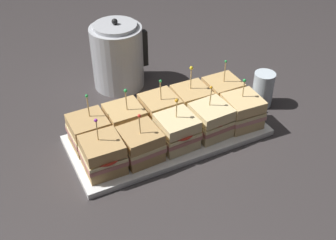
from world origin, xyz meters
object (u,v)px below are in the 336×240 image
object	(u,v)px
sandwich_front_far_left	(103,155)
sandwich_front_far_right	(242,111)
sandwich_back_far_right	(222,93)
sandwich_back_center	(160,111)
drinking_glass	(263,89)
sandwich_back_far_left	(89,132)
sandwich_front_right	(211,120)
sandwich_back_left	(125,121)
serving_platter	(168,135)
sandwich_back_right	(191,101)
sandwich_front_center	(177,131)
kettle_steel	(118,56)
sandwich_front_left	(140,144)

from	to	relation	value
sandwich_front_far_left	sandwich_front_far_right	xyz separation A→B (m)	(0.45, -0.00, -0.00)
sandwich_back_far_right	sandwich_back_center	bearing A→B (deg)	179.93
drinking_glass	sandwich_back_far_left	bearing A→B (deg)	176.20
sandwich_front_far_left	sandwich_front_right	distance (m)	0.34
sandwich_back_far_right	sandwich_front_right	bearing A→B (deg)	-135.27
sandwich_back_center	sandwich_back_left	bearing A→B (deg)	-179.39
sandwich_front_far_right	sandwich_back_far_right	distance (m)	0.11
sandwich_front_right	sandwich_back_center	world-z (taller)	sandwich_back_center
sandwich_back_far_left	drinking_glass	size ratio (longest dim) A/B	1.38
sandwich_back_far_right	sandwich_back_far_left	bearing A→B (deg)	179.59
sandwich_back_center	drinking_glass	xyz separation A→B (m)	(0.36, -0.04, -0.01)
sandwich_back_center	serving_platter	bearing A→B (deg)	-88.84
serving_platter	sandwich_back_right	xyz separation A→B (m)	(0.11, 0.06, 0.06)
sandwich_back_far_right	sandwich_front_center	bearing A→B (deg)	-153.83
kettle_steel	sandwich_front_center	bearing A→B (deg)	-87.44
sandwich_front_left	sandwich_front_right	bearing A→B (deg)	0.95
sandwich_back_right	drinking_glass	xyz separation A→B (m)	(0.25, -0.04, -0.00)
sandwich_front_left	sandwich_back_far_left	xyz separation A→B (m)	(-0.11, 0.12, 0.00)
sandwich_front_right	sandwich_front_far_right	distance (m)	0.11
serving_platter	sandwich_back_far_right	world-z (taller)	sandwich_back_far_right
serving_platter	drinking_glass	size ratio (longest dim) A/B	4.97
sandwich_front_far_right	sandwich_front_center	bearing A→B (deg)	179.25
sandwich_front_center	kettle_steel	world-z (taller)	kettle_steel
sandwich_back_left	sandwich_front_far_right	bearing A→B (deg)	-18.45
sandwich_front_left	sandwich_front_far_right	xyz separation A→B (m)	(0.34, -0.00, 0.00)
sandwich_front_far_left	sandwich_front_far_right	distance (m)	0.45
sandwich_back_right	sandwich_front_center	bearing A→B (deg)	-134.37
sandwich_front_left	drinking_glass	distance (m)	0.48
serving_platter	kettle_steel	bearing A→B (deg)	93.00
sandwich_front_left	sandwich_back_right	world-z (taller)	sandwich_back_right
serving_platter	sandwich_front_right	world-z (taller)	sandwich_front_right
sandwich_back_right	sandwich_back_far_right	size ratio (longest dim) A/B	1.01
sandwich_front_center	serving_platter	bearing A→B (deg)	89.81
sandwich_front_far_right	kettle_steel	distance (m)	0.48
sandwich_back_left	sandwich_back_far_right	size ratio (longest dim) A/B	0.98
sandwich_back_center	sandwich_front_far_left	bearing A→B (deg)	-153.12
sandwich_front_center	sandwich_back_far_left	xyz separation A→B (m)	(-0.23, 0.11, -0.00)
sandwich_back_center	kettle_steel	distance (m)	0.30
sandwich_front_left	sandwich_back_center	xyz separation A→B (m)	(0.11, 0.11, 0.00)
sandwich_back_far_left	sandwich_back_far_right	world-z (taller)	sandwich_back_far_right
sandwich_back_far_left	sandwich_back_right	world-z (taller)	sandwich_back_right
sandwich_front_right	drinking_glass	xyz separation A→B (m)	(0.25, 0.07, -0.01)
sandwich_front_far_left	sandwich_front_far_right	size ratio (longest dim) A/B	1.06
sandwich_front_center	sandwich_front_right	xyz separation A→B (m)	(0.12, 0.00, -0.00)
sandwich_back_center	kettle_steel	xyz separation A→B (m)	(-0.02, 0.30, 0.05)
sandwich_back_far_left	sandwich_front_left	bearing A→B (deg)	-46.83
sandwich_back_center	sandwich_back_far_right	distance (m)	0.23
sandwich_back_right	drinking_glass	size ratio (longest dim) A/B	1.42
sandwich_back_right	sandwich_back_left	bearing A→B (deg)	-178.84
sandwich_back_left	sandwich_back_far_right	distance (m)	0.34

